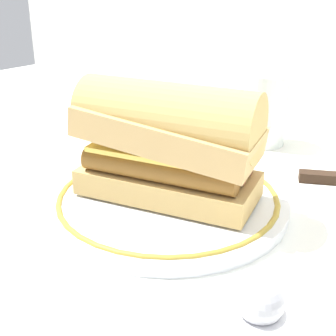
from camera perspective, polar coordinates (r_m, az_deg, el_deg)
ground_plane at (r=0.50m, az=0.11°, el=-5.67°), size 1.50×1.50×0.00m
plate at (r=0.52m, az=0.00°, el=-3.77°), size 0.25×0.25×0.01m
sausage_sandwich at (r=0.49m, az=0.00°, el=3.27°), size 0.20×0.14×0.12m
drinking_glass at (r=0.69m, az=11.19°, el=6.21°), size 0.06×0.06×0.10m
salt_shaker at (r=0.31m, az=10.38°, el=-18.69°), size 0.03×0.03×0.08m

